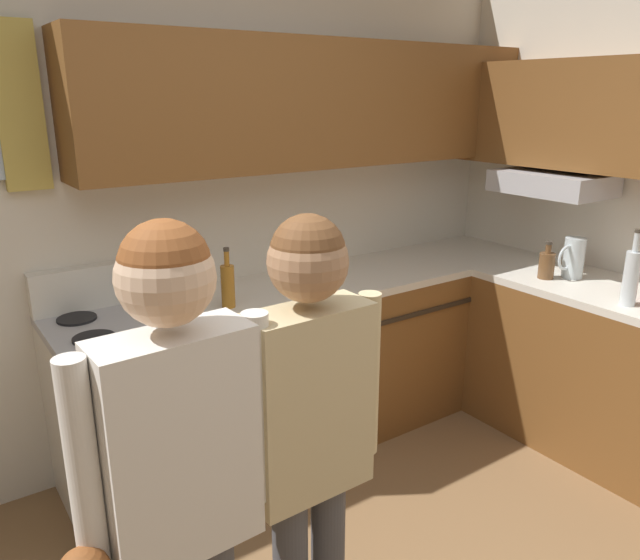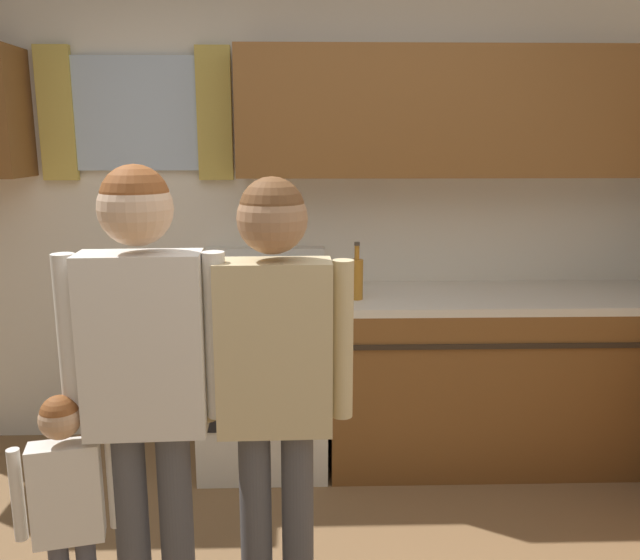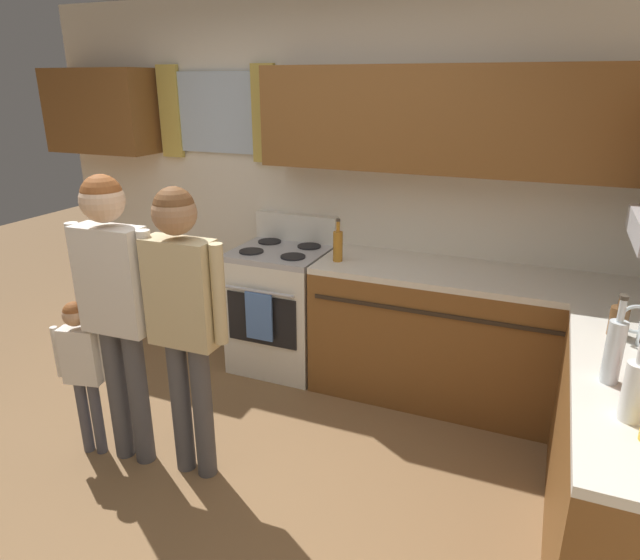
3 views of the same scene
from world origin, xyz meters
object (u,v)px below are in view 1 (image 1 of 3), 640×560
object	(u,v)px
bottle_tall_clear	(631,277)
cup_terracotta	(575,262)
water_pitcher	(573,258)
bottle_oil_amber	(228,285)
adult_holding_child	(180,467)
adult_in_plaid	(309,421)
bottle_squat_brown	(547,264)
stove_oven	(132,409)

from	to	relation	value
bottle_tall_clear	cup_terracotta	bearing A→B (deg)	54.83
water_pitcher	bottle_oil_amber	bearing A→B (deg)	159.99
adult_holding_child	adult_in_plaid	size ratio (longest dim) A/B	1.02
bottle_oil_amber	bottle_squat_brown	xyz separation A→B (m)	(1.62, -0.56, -0.03)
stove_oven	cup_terracotta	distance (m)	2.52
bottle_tall_clear	adult_in_plaid	bearing A→B (deg)	-175.32
stove_oven	adult_holding_child	xyz separation A→B (m)	(-0.28, -1.35, 0.55)
bottle_oil_amber	water_pitcher	xyz separation A→B (m)	(1.74, -0.63, 0.00)
adult_in_plaid	stove_oven	bearing A→B (deg)	94.96
bottle_squat_brown	adult_in_plaid	distance (m)	2.08
stove_oven	adult_holding_child	world-z (taller)	adult_holding_child
bottle_squat_brown	adult_in_plaid	bearing A→B (deg)	-161.83
water_pitcher	adult_holding_child	xyz separation A→B (m)	(-2.49, -0.61, 0.00)
bottle_squat_brown	adult_holding_child	distance (m)	2.47
water_pitcher	adult_in_plaid	world-z (taller)	adult_in_plaid
cup_terracotta	adult_holding_child	size ratio (longest dim) A/B	0.07
bottle_tall_clear	water_pitcher	world-z (taller)	bottle_tall_clear
stove_oven	adult_holding_child	distance (m)	1.48
bottle_oil_amber	water_pitcher	bearing A→B (deg)	-20.01
bottle_squat_brown	water_pitcher	world-z (taller)	water_pitcher
bottle_squat_brown	adult_holding_child	xyz separation A→B (m)	(-2.37, -0.69, 0.04)
bottle_tall_clear	adult_holding_child	size ratio (longest dim) A/B	0.23
stove_oven	bottle_tall_clear	bearing A→B (deg)	-29.55
bottle_tall_clear	adult_in_plaid	xyz separation A→B (m)	(-1.92, -0.16, -0.05)
stove_oven	adult_in_plaid	size ratio (longest dim) A/B	0.70
adult_holding_child	bottle_tall_clear	bearing A→B (deg)	4.83
adult_holding_child	adult_in_plaid	world-z (taller)	adult_holding_child
adult_in_plaid	cup_terracotta	bearing A→B (deg)	16.47
adult_in_plaid	bottle_tall_clear	bearing A→B (deg)	4.68
bottle_oil_amber	adult_in_plaid	distance (m)	1.26
bottle_tall_clear	bottle_squat_brown	size ratio (longest dim) A/B	1.79
stove_oven	water_pitcher	size ratio (longest dim) A/B	5.00
bottle_tall_clear	adult_holding_child	distance (m)	2.31
bottle_oil_amber	water_pitcher	world-z (taller)	bottle_oil_amber
stove_oven	bottle_tall_clear	distance (m)	2.40
bottle_tall_clear	adult_holding_child	world-z (taller)	adult_holding_child
bottle_squat_brown	water_pitcher	size ratio (longest dim) A/B	0.93
bottle_tall_clear	water_pitcher	size ratio (longest dim) A/B	1.67
stove_oven	bottle_squat_brown	bearing A→B (deg)	-17.48
cup_terracotta	bottle_tall_clear	bearing A→B (deg)	-125.17
water_pitcher	adult_in_plaid	size ratio (longest dim) A/B	0.14
bottle_tall_clear	cup_terracotta	world-z (taller)	bottle_tall_clear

